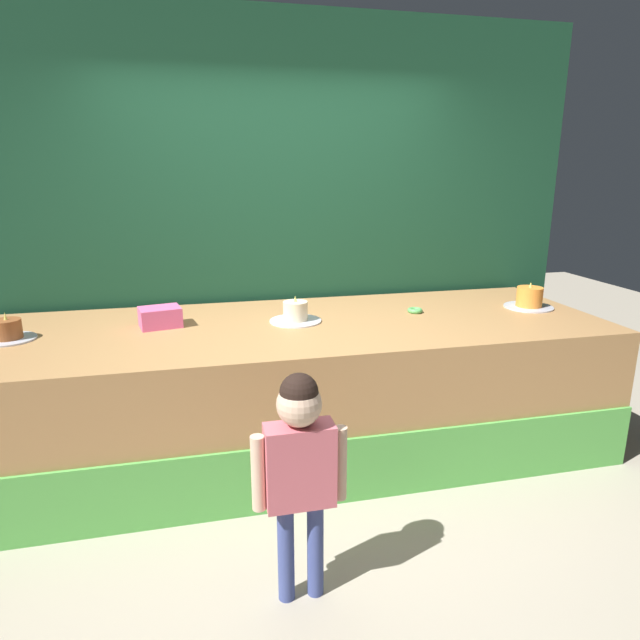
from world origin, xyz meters
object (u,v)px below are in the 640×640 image
object	(u,v)px
child_figure	(300,458)
cake_center	(295,313)
donut	(415,310)
cake_left	(8,331)
pink_box	(160,317)
cake_right	(529,299)

from	to	relation	value
child_figure	cake_center	size ratio (longest dim) A/B	3.13
child_figure	cake_center	distance (m)	1.41
donut	cake_center	world-z (taller)	cake_center
cake_left	cake_center	size ratio (longest dim) A/B	0.89
child_figure	pink_box	world-z (taller)	child_figure
child_figure	cake_right	world-z (taller)	cake_right
donut	child_figure	bearing A→B (deg)	-127.70
cake_left	cake_right	xyz separation A→B (m)	(3.34, -0.00, 0.01)
pink_box	donut	world-z (taller)	pink_box
pink_box	cake_left	size ratio (longest dim) A/B	0.82
cake_left	cake_right	bearing A→B (deg)	-0.05
donut	cake_right	size ratio (longest dim) A/B	0.30
donut	cake_right	bearing A→B (deg)	-3.58
pink_box	cake_right	distance (m)	2.51
pink_box	donut	size ratio (longest dim) A/B	2.38
child_figure	donut	world-z (taller)	child_figure
donut	cake_left	xyz separation A→B (m)	(-2.51, -0.05, 0.04)
donut	cake_center	xyz separation A→B (m)	(-0.84, -0.04, 0.04)
cake_center	cake_right	size ratio (longest dim) A/B	0.99
child_figure	cake_left	distance (m)	1.98
pink_box	cake_right	size ratio (longest dim) A/B	0.72
donut	cake_left	distance (m)	2.51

